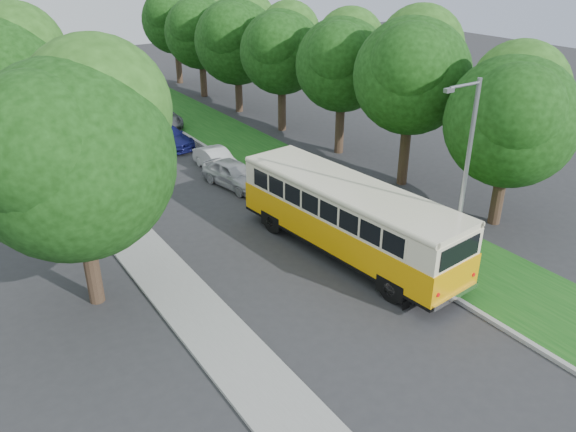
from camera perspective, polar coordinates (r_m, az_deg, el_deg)
ground at (r=21.88m, az=3.60°, el=-7.31°), size 120.00×120.00×0.00m
curb at (r=27.21m, az=3.31°, el=-0.05°), size 0.20×70.00×0.15m
grass_verge at (r=28.57m, az=7.09°, el=1.08°), size 4.50×70.00×0.13m
sidewalk at (r=23.69m, az=-13.25°, el=-5.04°), size 2.20×70.00×0.12m
treeline at (r=35.99m, az=-10.03°, el=15.89°), size 24.27×41.91×9.46m
lamppost_near at (r=20.97m, az=17.36°, el=3.45°), size 1.71×0.16×8.00m
lamppost_far at (r=32.10m, az=-21.23°, el=10.03°), size 1.71×0.16×7.50m
warning_sign at (r=29.12m, az=-18.13°, el=3.97°), size 0.56×0.10×2.50m
vintage_bus at (r=23.48m, az=6.10°, el=-0.36°), size 3.85×11.20×3.26m
car_silver at (r=30.70m, az=-5.53°, el=4.29°), size 2.38×4.42×1.43m
car_white at (r=33.11m, az=-7.23°, el=5.68°), size 1.42×3.83×1.25m
car_blue at (r=37.73m, az=-12.23°, el=7.92°), size 2.65×4.92×1.35m
car_grey at (r=42.24m, az=-12.96°, el=9.85°), size 3.00×5.50×1.46m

